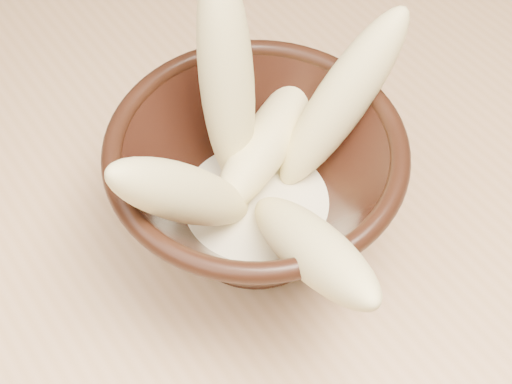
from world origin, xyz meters
The scene contains 8 objects.
table centered at (0.00, 0.00, 0.67)m, with size 1.20×0.80×0.75m.
bowl centered at (0.16, -0.03, 0.82)m, with size 0.21×0.21×0.11m.
milk_puddle centered at (0.16, -0.03, 0.79)m, with size 0.12×0.12×0.02m, color beige.
banana_upright centered at (0.17, 0.01, 0.88)m, with size 0.04×0.04×0.17m, color #EFD98D.
banana_left centered at (0.10, -0.04, 0.85)m, with size 0.04×0.04×0.15m, color #EFD98D.
banana_right centered at (0.24, -0.03, 0.85)m, with size 0.04×0.04×0.16m, color #EFD98D.
banana_across centered at (0.20, -0.01, 0.82)m, with size 0.04×0.04×0.16m, color #EFD98D.
banana_front centered at (0.15, -0.11, 0.84)m, with size 0.04×0.04×0.18m, color #EFD98D.
Camera 1 is at (-0.02, -0.29, 1.23)m, focal length 50.00 mm.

